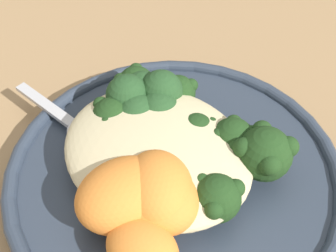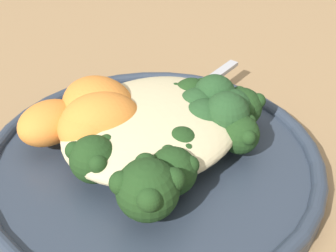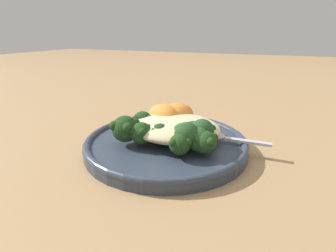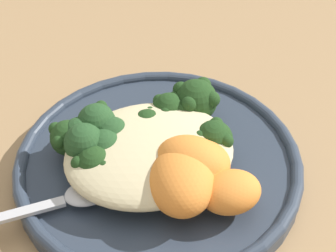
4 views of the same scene
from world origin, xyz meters
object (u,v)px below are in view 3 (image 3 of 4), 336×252
Objects in this scene: quinoa_mound at (174,127)px; broccoli_stalk_6 at (200,131)px; sweet_potato_chunk_0 at (176,115)px; sweet_potato_chunk_2 at (168,117)px; broccoli_stalk_1 at (132,129)px; plate at (166,143)px; broccoli_stalk_2 at (150,132)px; broccoli_stalk_5 at (199,139)px; kale_tuft at (193,134)px; sweet_potato_chunk_1 at (163,113)px; broccoli_stalk_3 at (164,133)px; sweet_potato_chunk_3 at (167,118)px; spoon at (219,136)px; broccoli_stalk_4 at (180,140)px; broccoli_stalk_0 at (149,123)px.

broccoli_stalk_6 is (-0.04, -0.00, -0.00)m from quinoa_mound.
sweet_potato_chunk_0 is 0.02m from sweet_potato_chunk_2.
broccoli_stalk_1 reaches higher than quinoa_mound.
sweet_potato_chunk_0 reaches higher than plate.
sweet_potato_chunk_0 reaches higher than broccoli_stalk_2.
sweet_potato_chunk_2 is (0.07, -0.06, 0.01)m from broccoli_stalk_5.
broccoli_stalk_6 is (-0.07, -0.04, 0.00)m from broccoli_stalk_2.
broccoli_stalk_6 is 0.03m from kale_tuft.
quinoa_mound is at bearing 127.48° from sweet_potato_chunk_1.
sweet_potato_chunk_2 is at bearing -152.47° from broccoli_stalk_3.
sweet_potato_chunk_3 reaches higher than broccoli_stalk_6.
broccoli_stalk_2 is 1.28× the size of broccoli_stalk_6.
spoon is at bearing 145.13° from broccoli_stalk_2.
broccoli_stalk_4 is 0.09m from sweet_potato_chunk_0.
broccoli_stalk_4 is 1.66× the size of sweet_potato_chunk_3.
sweet_potato_chunk_3 is at bearing -177.72° from broccoli_stalk_6.
sweet_potato_chunk_3 is (-0.02, -0.02, 0.00)m from broccoli_stalk_0.
broccoli_stalk_2 is (0.02, 0.02, 0.03)m from plate.
kale_tuft reaches higher than sweet_potato_chunk_3.
quinoa_mound is (-0.01, -0.01, 0.03)m from plate.
quinoa_mound is at bearing -151.63° from broccoli_stalk_6.
broccoli_stalk_3 is at bearing 108.93° from sweet_potato_chunk_3.
broccoli_stalk_0 is at bearing -21.29° from plate.
kale_tuft is (-0.06, 0.06, -0.00)m from sweet_potato_chunk_2.
broccoli_stalk_4 is 1.82× the size of sweet_potato_chunk_2.
broccoli_stalk_0 is 0.84× the size of broccoli_stalk_1.
plate is 0.05m from broccoli_stalk_0.
spoon is (-0.08, -0.04, -0.01)m from broccoli_stalk_3.
sweet_potato_chunk_0 reaches higher than sweet_potato_chunk_1.
broccoli_stalk_4 is at bearing -113.05° from broccoli_stalk_5.
broccoli_stalk_2 is 0.02m from broccoli_stalk_3.
quinoa_mound is 1.34× the size of broccoli_stalk_2.
broccoli_stalk_0 is 0.03m from sweet_potato_chunk_3.
plate is 4.24× the size of sweet_potato_chunk_2.
sweet_potato_chunk_2 is 0.99× the size of kale_tuft.
broccoli_stalk_4 is 1.79× the size of kale_tuft.
sweet_potato_chunk_0 is 1.10× the size of kale_tuft.
sweet_potato_chunk_1 is (0.00, -0.06, 0.00)m from broccoli_stalk_0.
plate is 2.81× the size of broccoli_stalk_5.
broccoli_stalk_3 is at bearing -7.21° from kale_tuft.
broccoli_stalk_0 is 0.03m from sweet_potato_chunk_2.
broccoli_stalk_1 is 1.50× the size of sweet_potato_chunk_0.
sweet_potato_chunk_0 is at bearing 152.13° from sweet_potato_chunk_1.
broccoli_stalk_1 reaches higher than broccoli_stalk_0.
broccoli_stalk_1 is at bearing 6.60° from kale_tuft.
broccoli_stalk_4 is at bearing 125.35° from sweet_potato_chunk_2.
sweet_potato_chunk_3 reaches higher than quinoa_mound.
sweet_potato_chunk_0 is (-0.04, -0.08, 0.00)m from broccoli_stalk_1.
sweet_potato_chunk_3 is at bearing -165.32° from broccoli_stalk_4.
broccoli_stalk_0 is 1.37× the size of kale_tuft.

